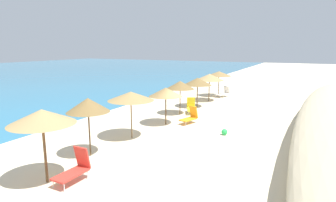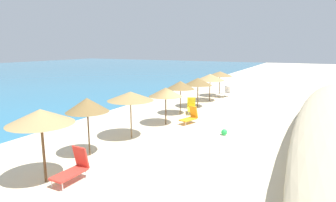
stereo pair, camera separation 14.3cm
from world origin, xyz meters
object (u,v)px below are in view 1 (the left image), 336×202
at_px(lounge_chair_0, 190,117).
at_px(lounge_chair_3, 224,93).
at_px(beach_umbrella_5, 180,85).
at_px(beach_umbrella_6, 197,82).
at_px(beach_umbrella_2, 88,105).
at_px(beach_ball, 224,132).
at_px(lounge_chair_2, 75,168).
at_px(beach_umbrella_7, 209,77).
at_px(beach_umbrella_4, 166,92).
at_px(beach_umbrella_1, 42,117).
at_px(beach_umbrella_8, 219,74).
at_px(lounge_chair_1, 191,107).
at_px(beach_umbrella_3, 131,96).

relative_size(lounge_chair_0, lounge_chair_3, 0.80).
xyz_separation_m(beach_umbrella_5, beach_umbrella_6, (2.98, -0.21, -0.05)).
height_order(beach_umbrella_2, beach_umbrella_5, beach_umbrella_2).
bearing_deg(beach_ball, lounge_chair_3, 16.40).
bearing_deg(lounge_chair_3, lounge_chair_2, 111.86).
bearing_deg(lounge_chair_3, beach_umbrella_7, 98.93).
xyz_separation_m(beach_umbrella_4, lounge_chair_0, (0.96, -1.31, -1.68)).
relative_size(beach_umbrella_7, lounge_chair_2, 1.85).
bearing_deg(beach_umbrella_1, beach_umbrella_6, -0.25).
xyz_separation_m(beach_umbrella_8, lounge_chair_0, (-11.03, -1.48, -1.86)).
relative_size(beach_umbrella_7, beach_umbrella_8, 1.03).
height_order(beach_umbrella_2, beach_umbrella_6, beach_umbrella_2).
distance_m(beach_umbrella_2, beach_ball, 7.87).
xyz_separation_m(lounge_chair_1, beach_ball, (-4.27, -3.83, -0.29)).
bearing_deg(lounge_chair_3, beach_umbrella_2, 108.00).
height_order(beach_umbrella_7, lounge_chair_2, beach_umbrella_7).
xyz_separation_m(beach_umbrella_4, lounge_chair_1, (3.78, -0.23, -1.67)).
height_order(beach_umbrella_1, lounge_chair_2, beach_umbrella_1).
xyz_separation_m(beach_umbrella_4, lounge_chair_2, (-8.64, -0.65, -1.62)).
bearing_deg(beach_umbrella_2, beach_umbrella_7, -1.57).
distance_m(beach_umbrella_5, lounge_chair_0, 3.18).
bearing_deg(lounge_chair_3, lounge_chair_0, 115.90).
xyz_separation_m(beach_umbrella_7, lounge_chair_1, (-5.32, -0.42, -1.76)).
bearing_deg(beach_umbrella_7, beach_umbrella_6, -179.47).
xyz_separation_m(beach_umbrella_8, lounge_chair_3, (-0.13, -0.58, -1.91)).
relative_size(beach_umbrella_2, beach_umbrella_8, 1.07).
distance_m(beach_umbrella_2, beach_umbrella_5, 9.44).
height_order(lounge_chair_0, beach_ball, lounge_chair_0).
bearing_deg(beach_umbrella_8, beach_umbrella_5, 178.74).
relative_size(beach_umbrella_5, lounge_chair_3, 1.41).
height_order(lounge_chair_0, lounge_chair_1, lounge_chair_1).
distance_m(beach_umbrella_8, lounge_chair_0, 11.29).
distance_m(beach_umbrella_2, beach_umbrella_3, 3.08).
bearing_deg(lounge_chair_1, beach_umbrella_4, 61.01).
bearing_deg(lounge_chair_3, beach_umbrella_6, 105.64).
height_order(beach_umbrella_3, beach_umbrella_6, beach_umbrella_3).
bearing_deg(beach_umbrella_6, beach_ball, -147.02).
distance_m(lounge_chair_0, lounge_chair_1, 3.01).
distance_m(beach_umbrella_1, lounge_chair_3, 21.18).
xyz_separation_m(beach_umbrella_1, lounge_chair_1, (12.97, -0.46, -2.05)).
distance_m(beach_umbrella_4, beach_umbrella_5, 3.04).
distance_m(lounge_chair_3, beach_ball, 12.89).
distance_m(beach_umbrella_5, beach_umbrella_6, 2.99).
height_order(beach_umbrella_2, lounge_chair_3, beach_umbrella_2).
xyz_separation_m(beach_umbrella_3, lounge_chair_3, (15.22, -0.81, -1.96)).
distance_m(beach_umbrella_7, lounge_chair_2, 17.84).
height_order(beach_umbrella_7, lounge_chair_0, beach_umbrella_7).
xyz_separation_m(beach_umbrella_2, beach_umbrella_8, (18.42, -0.45, -0.09)).
xyz_separation_m(beach_umbrella_3, lounge_chair_0, (4.31, -1.70, -1.90)).
height_order(beach_umbrella_2, beach_umbrella_3, beach_umbrella_2).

